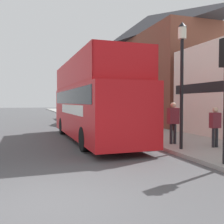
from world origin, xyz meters
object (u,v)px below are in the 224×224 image
at_px(tour_bus, 92,106).
at_px(parked_car_ahead_of_bus, 81,119).
at_px(pedestrian_third, 173,119).
at_px(lamp_post_second, 122,80).
at_px(pedestrian_second, 215,123).
at_px(lamp_post_nearest, 182,62).

distance_m(tour_bus, parked_car_ahead_of_bus, 7.54).
relative_size(pedestrian_third, lamp_post_second, 0.38).
height_order(tour_bus, pedestrian_third, tour_bus).
bearing_deg(pedestrian_second, lamp_post_nearest, 175.92).
bearing_deg(lamp_post_second, pedestrian_second, -79.44).
bearing_deg(lamp_post_second, pedestrian_third, -87.98).
bearing_deg(lamp_post_nearest, pedestrian_second, -4.08).
distance_m(tour_bus, lamp_post_nearest, 5.44).
bearing_deg(lamp_post_nearest, lamp_post_second, 88.75).
height_order(pedestrian_second, lamp_post_second, lamp_post_second).
xyz_separation_m(tour_bus, lamp_post_second, (2.71, 2.84, 1.67)).
xyz_separation_m(tour_bus, pedestrian_second, (4.09, -4.59, -0.68)).
bearing_deg(parked_car_ahead_of_bus, pedestrian_second, -77.01).
xyz_separation_m(parked_car_ahead_of_bus, pedestrian_second, (3.23, -11.99, 0.47)).
distance_m(pedestrian_third, lamp_post_second, 6.48).
xyz_separation_m(lamp_post_nearest, lamp_post_second, (0.16, 7.31, -0.10)).
xyz_separation_m(pedestrian_second, pedestrian_third, (-1.17, 1.34, 0.12)).
distance_m(parked_car_ahead_of_bus, lamp_post_second, 5.68).
relative_size(tour_bus, lamp_post_second, 2.09).
xyz_separation_m(parked_car_ahead_of_bus, lamp_post_second, (1.85, -4.57, 2.82)).
height_order(tour_bus, parked_car_ahead_of_bus, tour_bus).
bearing_deg(tour_bus, pedestrian_second, -49.14).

